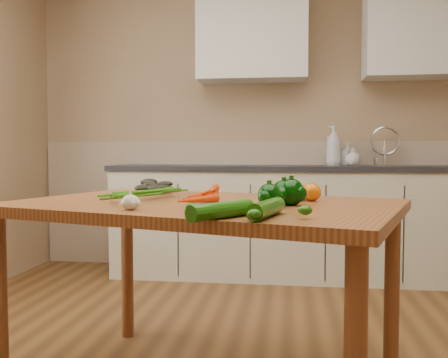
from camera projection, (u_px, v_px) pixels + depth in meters
name	position (u px, v px, depth m)	size (l,w,h in m)	color
room	(237.00, 92.00, 2.02)	(4.04, 5.04, 2.64)	brown
counter_run	(289.00, 220.00, 4.03)	(2.84, 0.64, 1.14)	beige
upper_cabinets	(328.00, 36.00, 4.04)	(2.15, 0.35, 0.70)	silver
table	(204.00, 224.00, 2.02)	(1.72, 1.37, 0.80)	#9B582D
soap_bottle_a	(334.00, 145.00, 4.09)	(0.13, 0.13, 0.33)	silver
soap_bottle_b	(348.00, 154.00, 4.11)	(0.08, 0.09, 0.19)	silver
soap_bottle_c	(353.00, 156.00, 3.99)	(0.11, 0.11, 0.15)	silver
carrot_bunch	(186.00, 192.00, 2.03)	(0.28, 0.21, 0.07)	#DE3B05
leafy_greens	(157.00, 183.00, 2.42)	(0.21, 0.19, 0.11)	black
garlic_bulb	(130.00, 202.00, 1.73)	(0.06, 0.06, 0.05)	silver
pepper_a	(284.00, 193.00, 1.89)	(0.09, 0.09, 0.09)	black
pepper_b	(291.00, 192.00, 1.88)	(0.10, 0.10, 0.10)	black
pepper_c	(269.00, 196.00, 1.80)	(0.09, 0.09, 0.09)	black
tomato_a	(285.00, 192.00, 2.07)	(0.08, 0.08, 0.07)	#841302
tomato_b	(302.00, 193.00, 2.08)	(0.07, 0.07, 0.06)	#D66405
tomato_c	(311.00, 192.00, 2.04)	(0.08, 0.08, 0.07)	#D66405
zucchini_a	(267.00, 208.00, 1.53)	(0.05, 0.05, 0.24)	#154C08
zucchini_b	(221.00, 210.00, 1.50)	(0.05, 0.05, 0.25)	#154C08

